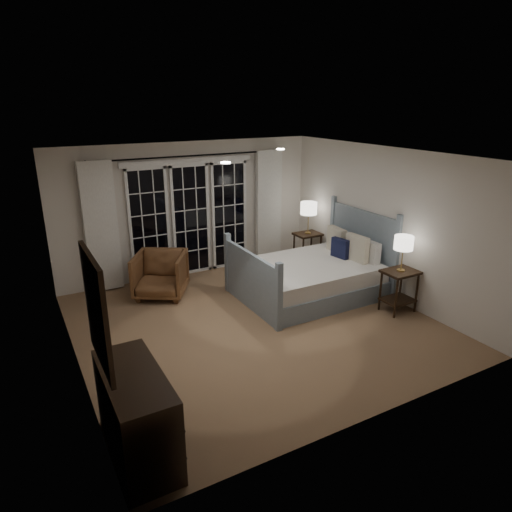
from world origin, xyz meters
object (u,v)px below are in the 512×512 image
nightstand_left (399,284)px  lamp_left (404,243)px  dresser (137,414)px  armchair (160,275)px  bed (312,276)px  nightstand_right (307,244)px  lamp_right (309,209)px

nightstand_left → lamp_left: size_ratio=1.21×
dresser → armchair: bearing=68.9°
bed → nightstand_right: (0.79, 1.28, 0.10)m
lamp_right → armchair: size_ratio=0.75×
nightstand_right → lamp_left: size_ratio=1.17×
bed → dresser: bed is taller
nightstand_left → dresser: size_ratio=0.56×
armchair → bed: bearing=4.2°
nightstand_right → lamp_left: bearing=-89.7°
dresser → lamp_right: bearing=38.8°
nightstand_right → armchair: (-3.10, -0.09, -0.05)m
lamp_left → nightstand_right: bearing=90.3°
lamp_right → dresser: (-4.44, -3.56, -0.74)m
lamp_right → dresser: size_ratio=0.52×
nightstand_left → dresser: dresser is taller
bed → nightstand_left: (0.81, -1.20, 0.11)m
nightstand_right → lamp_right: 0.73m
lamp_left → armchair: lamp_left is taller
lamp_right → armchair: (-3.10, -0.09, -0.78)m
dresser → nightstand_left: bearing=13.6°
nightstand_left → dresser: bearing=-166.4°
bed → lamp_right: size_ratio=3.68×
bed → lamp_left: (0.81, -1.20, 0.79)m
nightstand_right → dresser: (-4.44, -3.56, -0.00)m
bed → lamp_left: bearing=-56.2°
lamp_right → dresser: bearing=-141.2°
nightstand_left → nightstand_right: 2.49m
lamp_left → lamp_right: lamp_right is taller
nightstand_left → armchair: armchair is taller
armchair → dresser: bearing=-79.5°
armchair → dresser: (-1.34, -3.47, 0.05)m
nightstand_left → nightstand_right: nightstand_left is taller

